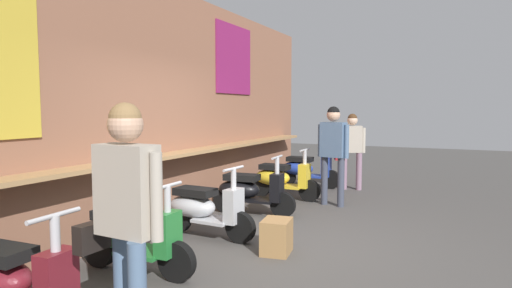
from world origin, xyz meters
name	(u,v)px	position (x,y,z in m)	size (l,w,h in m)	color
ground_plane	(277,248)	(0.00, 0.00, 0.00)	(30.42, 30.42, 0.00)	#474442
market_stall_facade	(144,107)	(-0.01, 2.02, 1.73)	(10.87, 0.61, 3.47)	#8C5B44
scooter_maroon	(10,282)	(-2.72, 1.08, 0.39)	(0.47, 1.40, 0.97)	maroon
scooter_green	(130,236)	(-1.40, 1.08, 0.39)	(0.46, 1.40, 0.97)	#237533
scooter_silver	(203,208)	(0.01, 1.08, 0.39)	(0.47, 1.40, 0.97)	#B2B5BA
scooter_black	(249,191)	(1.38, 1.08, 0.39)	(0.50, 1.40, 0.97)	black
scooter_yellow	(280,178)	(2.74, 1.08, 0.39)	(0.46, 1.40, 0.97)	gold
scooter_blue	(305,169)	(4.15, 1.08, 0.39)	(0.46, 1.40, 0.97)	#233D9E
shopper_with_handbag	(126,203)	(-2.61, 0.01, 1.08)	(0.32, 0.68, 1.75)	slate
shopper_browsing	(333,144)	(2.59, 0.03, 1.09)	(0.28, 0.58, 1.75)	#383D4C
shopper_passing	(351,144)	(4.24, 0.10, 0.96)	(0.44, 0.63, 1.60)	gray
merchandise_crate	(277,236)	(-0.18, -0.06, 0.20)	(0.40, 0.32, 0.40)	olive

